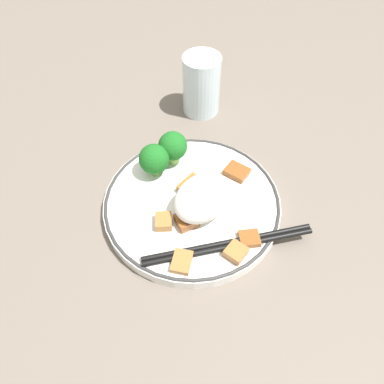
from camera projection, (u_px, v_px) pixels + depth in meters
The scene contains 14 objects.
ground_plane at pixel (192, 208), 0.54m from camera, with size 3.00×3.00×0.00m, color #665B51.
plate at pixel (192, 203), 0.53m from camera, with size 0.25×0.25×0.02m.
rice_mound at pixel (204, 197), 0.50m from camera, with size 0.09×0.07×0.05m.
broccoli_back_left at pixel (173, 147), 0.55m from camera, with size 0.04×0.04×0.05m.
broccoli_back_center at pixel (153, 160), 0.54m from camera, with size 0.04×0.04×0.05m.
meat_near_front at pixel (249, 239), 0.49m from camera, with size 0.04×0.04×0.01m.
meat_near_left at pixel (187, 220), 0.50m from camera, with size 0.03×0.03×0.01m.
meat_near_right at pixel (192, 187), 0.54m from camera, with size 0.04×0.03×0.01m.
meat_near_back at pixel (166, 223), 0.50m from camera, with size 0.03×0.03×0.01m.
meat_on_rice_edge at pixel (236, 252), 0.47m from camera, with size 0.03×0.03×0.01m.
meat_mid_left at pixel (237, 172), 0.56m from camera, with size 0.03×0.04×0.01m.
meat_mid_right at pixel (182, 262), 0.46m from camera, with size 0.04×0.04×0.01m.
chopsticks at pixel (228, 245), 0.48m from camera, with size 0.20×0.14×0.01m.
drinking_glass at pixel (201, 85), 0.64m from camera, with size 0.06×0.06×0.10m.
Camera 1 is at (0.23, 0.22, 0.44)m, focal length 35.00 mm.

